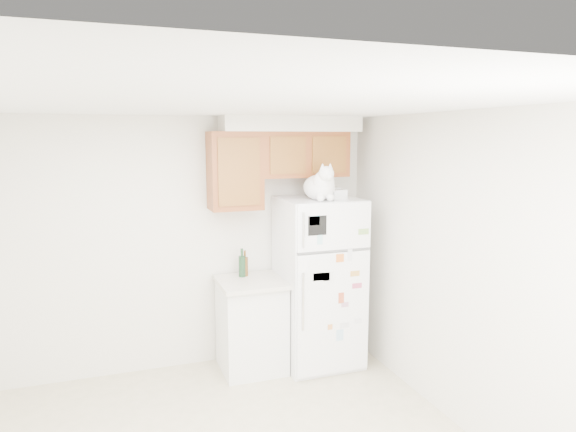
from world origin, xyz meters
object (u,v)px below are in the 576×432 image
base_counter (251,324)px  storage_box_front (338,194)px  cat (321,186)px  bottle_amber (245,263)px  refrigerator (319,282)px  bottle_green (242,263)px  storage_box_back (330,192)px

base_counter → storage_box_front: storage_box_front is taller
cat → bottle_amber: 1.09m
refrigerator → storage_box_front: storage_box_front is taller
bottle_green → base_counter: bearing=-67.4°
refrigerator → bottle_amber: (-0.71, 0.22, 0.20)m
base_counter → bottle_amber: size_ratio=3.53×
bottle_green → bottle_amber: bottle_green is taller
storage_box_back → storage_box_front: bearing=-79.4°
cat → bottle_green: cat is taller
base_counter → refrigerator: bearing=-6.1°
cat → bottle_amber: (-0.67, 0.35, -0.79)m
cat → bottle_amber: bearing=152.6°
refrigerator → bottle_amber: 0.77m
refrigerator → storage_box_front: size_ratio=11.33×
cat → bottle_green: 1.09m
bottle_green → bottle_amber: 0.04m
storage_box_front → cat: bearing=-178.4°
cat → storage_box_front: (0.19, 0.02, -0.09)m
base_counter → storage_box_back: size_ratio=5.11×
storage_box_back → refrigerator: bearing=-152.4°
refrigerator → bottle_green: 0.80m
storage_box_front → bottle_green: size_ratio=0.52×
storage_box_back → bottle_amber: 1.11m
bottle_amber → storage_box_front: bearing=-20.6°
refrigerator → cat: cat is taller
storage_box_back → bottle_green: storage_box_back is taller
bottle_green → refrigerator: bearing=-15.3°
base_counter → cat: cat is taller
base_counter → storage_box_back: (0.83, -0.02, 1.29)m
storage_box_front → bottle_green: 1.17m
storage_box_back → bottle_amber: (-0.85, 0.17, -0.70)m
cat → storage_box_front: size_ratio=3.45×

